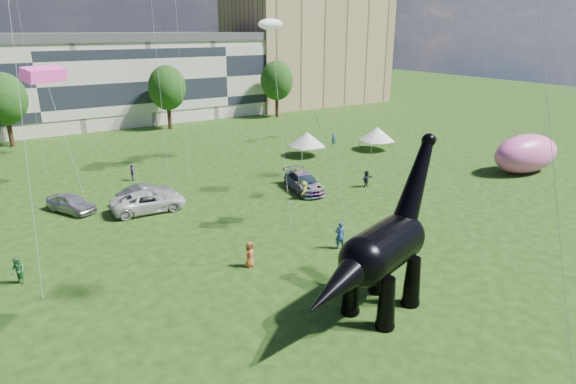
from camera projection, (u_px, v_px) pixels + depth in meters
ground at (391, 334)px, 22.89m from camera, size 220.00×220.00×0.00m
terrace_row at (32, 87)px, 66.22m from camera, size 78.00×11.00×12.00m
apartment_block at (306, 43)px, 91.49m from camera, size 28.00×18.00×22.00m
tree_mid_left at (3, 95)px, 56.92m from camera, size 5.20×5.20×9.44m
tree_mid_right at (167, 84)px, 67.13m from camera, size 5.20×5.20×9.44m
tree_far_right at (277, 77)px, 76.32m from camera, size 5.20×5.20×9.44m
dinosaur_sculpture at (380, 253)px, 23.57m from camera, size 10.86×4.80×8.94m
car_silver at (71, 203)px, 37.86m from camera, size 3.62×4.65×1.48m
car_grey at (147, 194)px, 39.71m from camera, size 4.88×2.05×1.57m
car_white at (149, 202)px, 37.99m from camera, size 5.95×3.09×1.60m
car_dark at (304, 182)px, 42.72m from camera, size 3.19×5.78×1.58m
gazebo_near at (307, 139)px, 54.01m from camera, size 4.25×4.25×2.75m
gazebo_far at (377, 134)px, 56.67m from camera, size 4.73×4.73×2.75m
inflatable_pink at (526, 154)px, 47.84m from camera, size 8.11×4.66×3.87m
visitors at (198, 234)px, 31.90m from camera, size 51.72×40.29×1.88m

